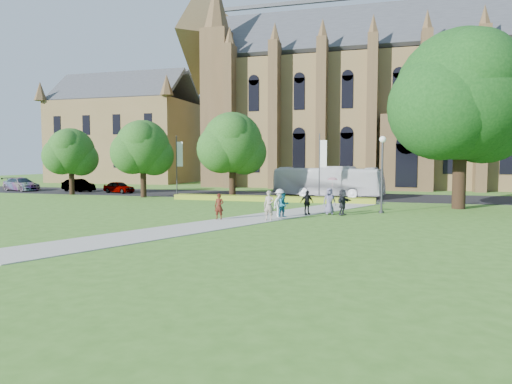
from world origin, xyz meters
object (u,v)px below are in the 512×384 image
(car_2, at_px, (21,184))
(pedestrian_0, at_px, (219,206))
(large_tree, at_px, (462,95))
(car_0, at_px, (119,187))
(streetlamp, at_px, (382,165))
(car_1, at_px, (78,185))
(tour_coach, at_px, (327,182))

(car_2, height_order, pedestrian_0, pedestrian_0)
(large_tree, bearing_deg, car_0, 167.79)
(large_tree, bearing_deg, streetlamp, -140.71)
(car_2, relative_size, pedestrian_0, 3.39)
(car_0, relative_size, car_1, 0.87)
(streetlamp, xyz_separation_m, large_tree, (5.50, 4.50, 5.07))
(streetlamp, height_order, large_tree, large_tree)
(pedestrian_0, bearing_deg, streetlamp, 31.34)
(pedestrian_0, bearing_deg, large_tree, 33.29)
(streetlamp, xyz_separation_m, tour_coach, (-5.24, 12.61, -1.77))
(car_0, distance_m, car_2, 13.17)
(tour_coach, bearing_deg, car_2, 103.94)
(large_tree, relative_size, tour_coach, 1.22)
(car_2, distance_m, pedestrian_0, 36.56)
(car_0, height_order, pedestrian_0, pedestrian_0)
(tour_coach, distance_m, car_0, 22.74)
(car_0, xyz_separation_m, pedestrian_0, (18.53, -18.15, 0.17))
(tour_coach, xyz_separation_m, car_0, (-22.71, -0.87, -0.86))
(car_2, xyz_separation_m, pedestrian_0, (31.69, -18.23, 0.03))
(car_1, relative_size, car_2, 0.81)
(streetlamp, distance_m, tour_coach, 13.77)
(car_1, bearing_deg, car_2, 111.18)
(large_tree, relative_size, pedestrian_0, 8.43)
(tour_coach, xyz_separation_m, pedestrian_0, (-4.18, -19.02, -0.70))
(tour_coach, xyz_separation_m, car_1, (-28.45, -0.18, -0.79))
(tour_coach, relative_size, car_2, 2.03)
(streetlamp, bearing_deg, car_0, 157.22)
(streetlamp, xyz_separation_m, car_2, (-41.12, 11.82, -2.50))
(tour_coach, bearing_deg, large_tree, -114.39)
(large_tree, distance_m, car_0, 35.08)
(streetlamp, distance_m, pedestrian_0, 11.66)
(large_tree, bearing_deg, car_2, 171.08)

